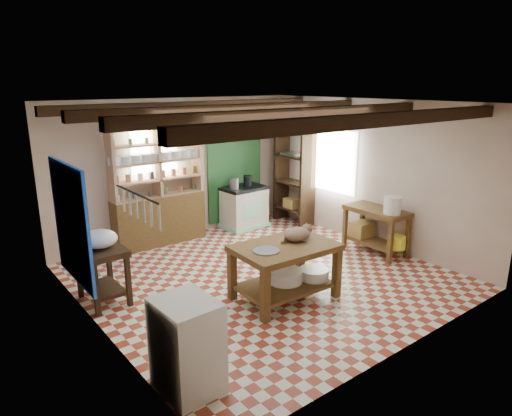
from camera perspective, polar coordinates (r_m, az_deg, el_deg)
floor at (r=7.07m, az=0.82°, el=-8.60°), size 5.00×5.00×0.02m
ceiling at (r=6.46m, az=0.91°, el=13.04°), size 5.00×5.00×0.02m
wall_back at (r=8.69m, az=-9.56°, el=4.84°), size 5.00×0.04×2.60m
wall_front at (r=5.03m, az=19.05°, el=-3.68°), size 5.00×0.04×2.60m
wall_left at (r=5.49m, az=-19.94°, el=-2.16°), size 0.04×5.00×2.60m
wall_right at (r=8.40m, az=14.30°, el=4.21°), size 0.04×5.00×2.60m
ceiling_beams at (r=6.47m, az=0.90°, el=11.98°), size 5.00×3.80×0.15m
blue_wall_patch at (r=6.39m, az=-22.10°, el=-1.83°), size 0.04×1.40×1.60m
green_wall_patch at (r=9.32m, az=-2.68°, el=5.45°), size 1.30×0.04×2.30m
window_back at (r=8.39m, az=-12.63°, el=7.07°), size 0.90×0.02×0.80m
window_right at (r=9.01m, az=9.25°, el=5.87°), size 0.02×1.30×1.20m
utensil_rail at (r=4.29m, az=-14.65°, el=0.16°), size 0.06×0.90×0.28m
pot_rack at (r=8.87m, az=-1.16°, el=11.00°), size 0.86×0.12×0.36m
shelving_unit at (r=8.32m, az=-12.19°, el=2.82°), size 1.70×0.34×2.20m
tall_rack at (r=9.50m, az=4.79°, el=4.06°), size 0.40×0.86×2.00m
work_table at (r=6.28m, az=3.61°, el=-7.93°), size 1.40×0.97×0.77m
stove at (r=9.25m, az=-1.49°, el=0.12°), size 0.89×0.62×0.85m
prep_table at (r=6.49m, az=-18.60°, el=-7.90°), size 0.53×0.77×0.78m
white_cabinet at (r=4.56m, az=-8.64°, el=-16.65°), size 0.54×0.64×0.93m
right_counter at (r=8.15m, az=14.69°, el=-2.75°), size 0.59×1.12×0.79m
cat at (r=6.29m, az=5.18°, el=-3.28°), size 0.44×0.35×0.18m
steel_tray at (r=5.90m, az=1.30°, el=-5.37°), size 0.36×0.36×0.02m
basin_large at (r=6.38m, az=3.67°, el=-8.48°), size 0.50×0.50×0.17m
basin_small at (r=6.52m, az=7.27°, el=-8.14°), size 0.44×0.44×0.15m
kettle_left at (r=8.97m, az=-2.75°, el=3.08°), size 0.19×0.19×0.20m
kettle_right at (r=9.19m, az=-1.03°, el=3.41°), size 0.18×0.18×0.21m
enamel_bowl at (r=6.31m, az=-18.99°, el=-3.67°), size 0.47×0.47×0.23m
white_bucket at (r=7.75m, az=16.70°, el=0.32°), size 0.30×0.30×0.29m
wicker_basket at (r=8.35m, az=13.09°, el=-2.60°), size 0.39×0.32×0.26m
yellow_tub at (r=7.91m, az=17.15°, el=-4.09°), size 0.31×0.31×0.22m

